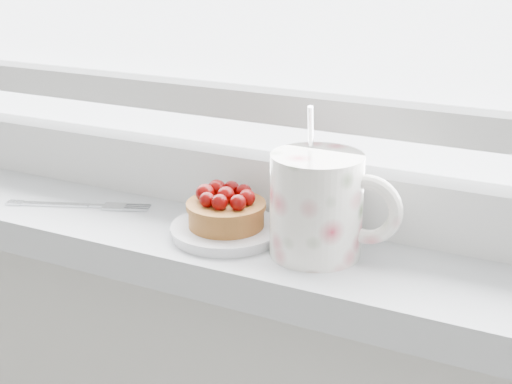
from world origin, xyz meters
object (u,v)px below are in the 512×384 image
Objects in this scene: saucer at (226,230)px; fork at (77,205)px; floral_mug at (320,203)px; raspberry_tart at (226,209)px.

saucer is 0.21m from fork.
saucer is 0.80× the size of floral_mug.
floral_mug is at bearing 0.68° from raspberry_tart.
saucer is at bearing -37.65° from raspberry_tart.
floral_mug is 0.32m from fork.
fork is (-0.21, -0.00, -0.00)m from saucer.
raspberry_tart is at bearing -179.32° from floral_mug.
floral_mug reaches higher than saucer.
fork is at bearing -178.85° from saucer.
floral_mug is at bearing 1.04° from fork.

